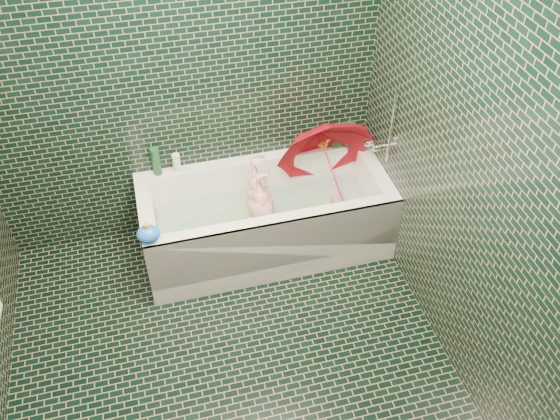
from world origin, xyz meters
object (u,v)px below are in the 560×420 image
object	(u,v)px
child	(265,217)
umbrella	(330,166)
bathtub	(266,225)
rubber_duck	(324,143)
bath_toy	(148,234)

from	to	relation	value
child	umbrella	world-z (taller)	umbrella
umbrella	bathtub	bearing A→B (deg)	-162.46
rubber_duck	child	bearing A→B (deg)	-136.49
child	bath_toy	xyz separation A→B (m)	(-0.78, -0.28, 0.30)
umbrella	bath_toy	bearing A→B (deg)	-153.83
child	umbrella	size ratio (longest dim) A/B	1.34
bathtub	umbrella	bearing A→B (deg)	6.94
umbrella	bath_toy	size ratio (longest dim) A/B	4.36
umbrella	rubber_duck	bearing A→B (deg)	91.96
rubber_duck	bathtub	bearing A→B (deg)	-137.35
umbrella	bath_toy	distance (m)	1.32
bathtub	child	size ratio (longest dim) A/B	1.90
child	rubber_duck	distance (m)	0.70
bath_toy	rubber_duck	bearing A→B (deg)	29.80
bathtub	rubber_duck	distance (m)	0.72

